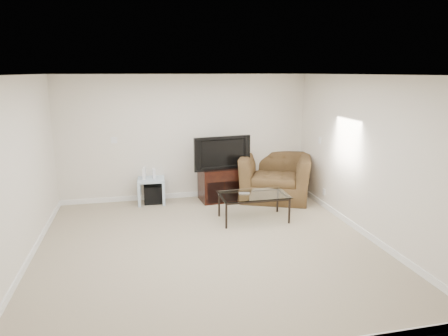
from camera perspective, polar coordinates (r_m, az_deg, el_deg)
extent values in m
plane|color=tan|center=(6.07, -2.19, -11.16)|extent=(5.00, 5.00, 0.00)
plane|color=white|center=(5.51, -2.43, 13.16)|extent=(5.00, 5.00, 0.00)
cube|color=silver|center=(8.09, -5.48, 4.34)|extent=(5.00, 0.02, 2.50)
cube|color=silver|center=(5.78, -27.48, -0.86)|extent=(0.02, 5.00, 2.50)
cube|color=silver|center=(6.57, 19.69, 1.46)|extent=(0.02, 5.00, 2.50)
cube|color=white|center=(8.03, -15.45, 3.84)|extent=(0.12, 0.02, 0.12)
cube|color=white|center=(7.94, 13.54, 3.85)|extent=(0.02, 0.09, 0.13)
cube|color=white|center=(7.89, 14.10, -3.34)|extent=(0.02, 0.08, 0.12)
cube|color=black|center=(7.97, -0.48, -0.86)|extent=(0.44, 0.33, 0.06)
imported|color=black|center=(7.88, -0.51, 2.29)|extent=(1.09, 0.37, 0.67)
cube|color=black|center=(8.08, -10.07, -3.64)|extent=(0.37, 0.37, 0.36)
cube|color=white|center=(7.93, -11.33, -0.76)|extent=(0.08, 0.17, 0.23)
cube|color=silver|center=(7.93, -9.97, -0.81)|extent=(0.06, 0.15, 0.20)
imported|color=#4F3A23|center=(8.19, 7.33, -0.21)|extent=(1.62, 1.37, 1.21)
cube|color=#B2B2B7|center=(6.99, 2.90, -3.60)|extent=(0.19, 0.09, 0.02)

